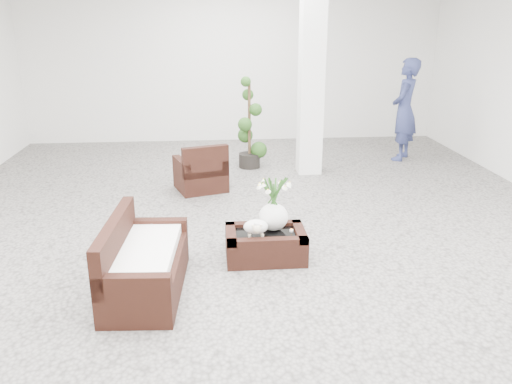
{
  "coord_description": "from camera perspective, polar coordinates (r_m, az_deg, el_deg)",
  "views": [
    {
      "loc": [
        -0.53,
        -6.1,
        2.65
      ],
      "look_at": [
        0.0,
        -0.1,
        0.62
      ],
      "focal_mm": 36.6,
      "sensor_mm": 36.0,
      "label": 1
    }
  ],
  "objects": [
    {
      "name": "armchair",
      "position": [
        8.36,
        -6.11,
        2.83
      ],
      "size": [
        0.91,
        0.89,
        0.78
      ],
      "primitive_type": "cube",
      "rotation": [
        0.0,
        0.0,
        3.46
      ],
      "color": "#34170F",
      "rests_on": "ground"
    },
    {
      "name": "ground",
      "position": [
        6.67,
        -0.08,
        -4.78
      ],
      "size": [
        11.0,
        11.0,
        0.0
      ],
      "primitive_type": "plane",
      "color": "gray",
      "rests_on": "ground"
    },
    {
      "name": "tealight",
      "position": [
        5.99,
        3.89,
        -4.2
      ],
      "size": [
        0.04,
        0.04,
        0.03
      ],
      "primitive_type": "cylinder",
      "color": "white",
      "rests_on": "coffee_table"
    },
    {
      "name": "shopper",
      "position": [
        10.44,
        15.93,
        8.64
      ],
      "size": [
        0.77,
        0.84,
        1.93
      ],
      "primitive_type": "imported",
      "rotation": [
        0.0,
        0.0,
        -2.15
      ],
      "color": "navy",
      "rests_on": "ground"
    },
    {
      "name": "loveseat",
      "position": [
        5.34,
        -11.98,
        -6.88
      ],
      "size": [
        0.78,
        1.48,
        0.77
      ],
      "primitive_type": "cube",
      "rotation": [
        0.0,
        0.0,
        1.51
      ],
      "color": "#34170F",
      "rests_on": "ground"
    },
    {
      "name": "sheep_figurine",
      "position": [
        5.8,
        -0.02,
        -3.99
      ],
      "size": [
        0.28,
        0.23,
        0.21
      ],
      "primitive_type": "ellipsoid",
      "color": "white",
      "rests_on": "coffee_table"
    },
    {
      "name": "column",
      "position": [
        9.11,
        6.08,
        12.85
      ],
      "size": [
        0.4,
        0.4,
        3.5
      ],
      "primitive_type": "cube",
      "color": "white",
      "rests_on": "ground"
    },
    {
      "name": "topiary",
      "position": [
        9.49,
        -0.74,
        7.46
      ],
      "size": [
        0.43,
        0.43,
        1.62
      ],
      "primitive_type": null,
      "color": "#1F4014",
      "rests_on": "ground"
    },
    {
      "name": "planter_narcissus",
      "position": [
        5.9,
        1.93,
        -0.53
      ],
      "size": [
        0.44,
        0.44,
        0.8
      ],
      "primitive_type": null,
      "color": "white",
      "rests_on": "coffee_table"
    },
    {
      "name": "coffee_table",
      "position": [
        6.01,
        1.04,
        -5.89
      ],
      "size": [
        0.9,
        0.6,
        0.31
      ],
      "primitive_type": "cube",
      "color": "#34170F",
      "rests_on": "ground"
    }
  ]
}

